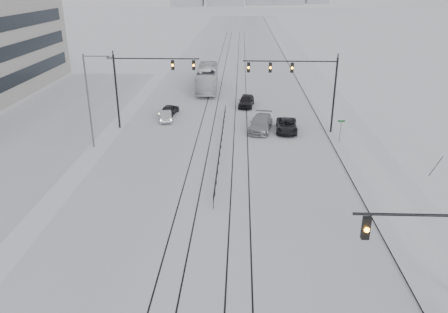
% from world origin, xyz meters
% --- Properties ---
extents(road, '(22.00, 260.00, 0.02)m').
position_xyz_m(road, '(0.00, 60.00, 0.01)').
color(road, silver).
rests_on(road, ground).
extents(sidewalk_east, '(5.00, 260.00, 0.16)m').
position_xyz_m(sidewalk_east, '(13.50, 60.00, 0.08)').
color(sidewalk_east, white).
rests_on(sidewalk_east, ground).
extents(curb, '(0.10, 260.00, 0.12)m').
position_xyz_m(curb, '(11.05, 60.00, 0.06)').
color(curb, gray).
rests_on(curb, ground).
extents(parking_strip, '(14.00, 60.00, 0.03)m').
position_xyz_m(parking_strip, '(-20.00, 35.00, 0.01)').
color(parking_strip, silver).
rests_on(parking_strip, ground).
extents(tram_rails, '(5.30, 180.00, 0.01)m').
position_xyz_m(tram_rails, '(-0.00, 40.00, 0.02)').
color(tram_rails, black).
rests_on(tram_rails, ground).
extents(traffic_mast_ne, '(9.60, 0.37, 8.00)m').
position_xyz_m(traffic_mast_ne, '(8.15, 34.99, 5.76)').
color(traffic_mast_ne, black).
rests_on(traffic_mast_ne, ground).
extents(traffic_mast_nw, '(9.10, 0.37, 8.00)m').
position_xyz_m(traffic_mast_nw, '(-8.52, 36.00, 5.57)').
color(traffic_mast_nw, black).
rests_on(traffic_mast_nw, ground).
extents(street_light_west, '(2.73, 0.25, 9.00)m').
position_xyz_m(street_light_west, '(-12.20, 30.00, 5.21)').
color(street_light_west, '#595B60').
rests_on(street_light_west, ground).
extents(median_fence, '(0.06, 24.00, 1.00)m').
position_xyz_m(median_fence, '(0.00, 30.00, 0.53)').
color(median_fence, black).
rests_on(median_fence, ground).
extents(street_sign, '(0.70, 0.06, 2.40)m').
position_xyz_m(street_sign, '(11.80, 32.00, 1.61)').
color(street_sign, '#595B60').
rests_on(street_sign, ground).
extents(sedan_sb_inner, '(2.14, 3.88, 1.25)m').
position_xyz_m(sedan_sb_inner, '(-6.74, 41.16, 0.63)').
color(sedan_sb_inner, black).
rests_on(sedan_sb_inner, ground).
extents(sedan_sb_outer, '(2.03, 4.03, 1.27)m').
position_xyz_m(sedan_sb_outer, '(-6.83, 38.72, 0.63)').
color(sedan_sb_outer, '#B0B4B8').
rests_on(sedan_sb_outer, ground).
extents(sedan_nb_front, '(2.51, 4.90, 1.32)m').
position_xyz_m(sedan_nb_front, '(6.82, 35.33, 0.66)').
color(sedan_nb_front, black).
rests_on(sedan_nb_front, ground).
extents(sedan_nb_right, '(3.07, 5.70, 1.57)m').
position_xyz_m(sedan_nb_right, '(4.05, 35.60, 0.79)').
color(sedan_nb_right, '#929699').
rests_on(sedan_nb_right, ground).
extents(sedan_nb_far, '(2.29, 4.61, 1.51)m').
position_xyz_m(sedan_nb_far, '(2.57, 45.07, 0.76)').
color(sedan_nb_far, black).
rests_on(sedan_nb_far, ground).
extents(box_truck, '(3.31, 12.34, 3.41)m').
position_xyz_m(box_truck, '(-3.11, 54.06, 1.71)').
color(box_truck, silver).
rests_on(box_truck, ground).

